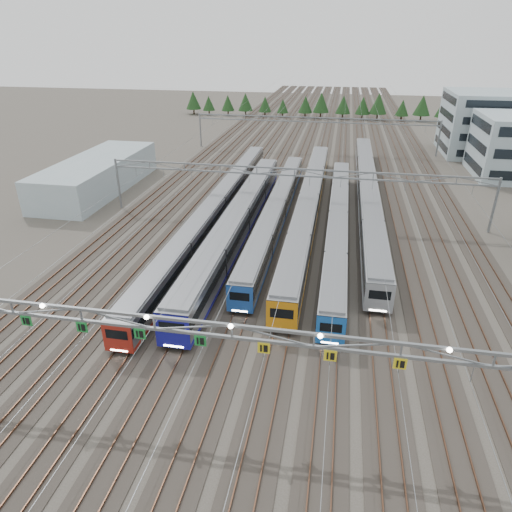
% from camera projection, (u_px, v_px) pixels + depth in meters
% --- Properties ---
extents(ground, '(400.00, 400.00, 0.00)m').
position_uv_depth(ground, '(234.00, 411.00, 34.35)').
color(ground, '#47423A').
rests_on(ground, ground).
extents(track_bed, '(54.00, 260.00, 5.42)m').
position_uv_depth(track_bed, '(318.00, 133.00, 121.90)').
color(track_bed, '#2D2823').
rests_on(track_bed, ground).
extents(train_a, '(2.73, 66.74, 3.55)m').
position_uv_depth(train_a, '(217.00, 207.00, 68.50)').
color(train_a, black).
rests_on(train_a, ground).
extents(train_b, '(3.16, 53.17, 4.12)m').
position_uv_depth(train_b, '(238.00, 220.00, 62.84)').
color(train_b, black).
rests_on(train_b, ground).
extents(train_c, '(2.72, 51.29, 3.54)m').
position_uv_depth(train_c, '(277.00, 210.00, 67.30)').
color(train_c, black).
rests_on(train_c, ground).
extents(train_d, '(2.95, 62.49, 3.85)m').
position_uv_depth(train_d, '(309.00, 204.00, 69.21)').
color(train_d, black).
rests_on(train_d, ground).
extents(train_e, '(2.65, 52.71, 3.44)m').
position_uv_depth(train_e, '(338.00, 222.00, 63.33)').
color(train_e, black).
rests_on(train_e, ground).
extents(train_f, '(2.89, 68.02, 3.77)m').
position_uv_depth(train_f, '(368.00, 192.00, 74.66)').
color(train_f, black).
rests_on(train_f, ground).
extents(gantry_near, '(56.36, 0.61, 8.08)m').
position_uv_depth(gantry_near, '(231.00, 335.00, 31.12)').
color(gantry_near, gray).
rests_on(gantry_near, ground).
extents(gantry_mid, '(56.36, 0.36, 8.00)m').
position_uv_depth(gantry_mid, '(294.00, 178.00, 66.81)').
color(gantry_mid, gray).
rests_on(gantry_mid, ground).
extents(gantry_far, '(56.36, 0.36, 8.00)m').
position_uv_depth(gantry_far, '(315.00, 124.00, 106.50)').
color(gantry_far, gray).
rests_on(gantry_far, ground).
extents(depot_bldg_north, '(22.00, 18.00, 13.77)m').
position_uv_depth(depot_bldg_north, '(496.00, 124.00, 103.69)').
color(depot_bldg_north, '#9AB1B8').
rests_on(depot_bldg_north, ground).
extents(west_shed, '(10.00, 30.00, 5.52)m').
position_uv_depth(west_shed, '(98.00, 174.00, 81.52)').
color(west_shed, '#9AB1B8').
rests_on(west_shed, ground).
extents(treeline, '(106.40, 5.60, 7.02)m').
position_uv_depth(treeline, '(341.00, 105.00, 148.34)').
color(treeline, '#332114').
rests_on(treeline, ground).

